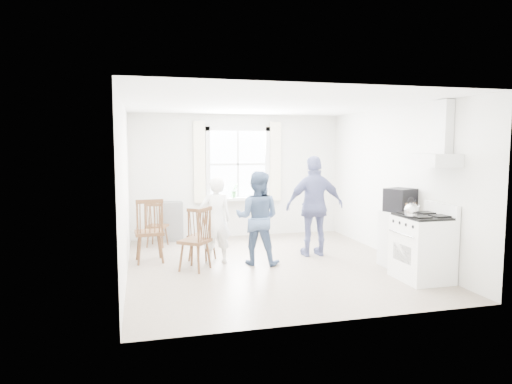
% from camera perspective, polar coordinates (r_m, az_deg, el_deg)
% --- Properties ---
extents(room_shell, '(4.62, 5.12, 2.64)m').
position_cam_1_polar(room_shell, '(7.34, 1.74, 0.77)').
color(room_shell, gray).
rests_on(room_shell, ground).
extents(window_assembly, '(1.88, 0.24, 1.70)m').
position_cam_1_polar(window_assembly, '(9.70, -2.25, 2.97)').
color(window_assembly, white).
rests_on(window_assembly, room_shell).
extents(range_hood, '(0.45, 0.76, 0.94)m').
position_cam_1_polar(range_hood, '(7.00, 21.58, 5.04)').
color(range_hood, silver).
rests_on(range_hood, room_shell).
extents(shelf_unit, '(0.40, 0.30, 0.80)m').
position_cam_1_polar(shelf_unit, '(9.51, -10.37, -3.62)').
color(shelf_unit, slate).
rests_on(shelf_unit, ground).
extents(gas_stove, '(0.68, 0.76, 1.12)m').
position_cam_1_polar(gas_stove, '(7.06, 20.08, -6.49)').
color(gas_stove, white).
rests_on(gas_stove, ground).
extents(kettle, '(0.20, 0.20, 0.28)m').
position_cam_1_polar(kettle, '(6.75, 18.85, -2.17)').
color(kettle, silver).
rests_on(kettle, gas_stove).
extents(low_cabinet, '(0.50, 0.55, 0.90)m').
position_cam_1_polar(low_cabinet, '(7.68, 17.55, -5.69)').
color(low_cabinet, silver).
rests_on(low_cabinet, ground).
extents(stereo_stack, '(0.52, 0.50, 0.37)m').
position_cam_1_polar(stereo_stack, '(7.59, 17.58, -0.96)').
color(stereo_stack, black).
rests_on(stereo_stack, low_cabinet).
extents(cardboard_box, '(0.30, 0.27, 0.16)m').
position_cam_1_polar(cardboard_box, '(7.53, 18.27, -1.84)').
color(cardboard_box, '#A87951').
rests_on(cardboard_box, low_cabinet).
extents(windsor_chair_a, '(0.49, 0.48, 1.09)m').
position_cam_1_polar(windsor_chair_a, '(7.72, -13.16, -3.90)').
color(windsor_chair_a, '#462916').
rests_on(windsor_chair_a, ground).
extents(windsor_chair_b, '(0.53, 0.53, 0.91)m').
position_cam_1_polar(windsor_chair_b, '(7.71, -7.14, -4.60)').
color(windsor_chair_b, '#462916').
rests_on(windsor_chair_b, ground).
extents(windsor_chair_c, '(0.58, 0.58, 1.01)m').
position_cam_1_polar(windsor_chair_c, '(7.15, -6.92, -4.97)').
color(windsor_chair_c, '#462916').
rests_on(windsor_chair_c, ground).
extents(person_left, '(0.57, 0.57, 1.44)m').
position_cam_1_polar(person_left, '(7.54, -5.08, -3.56)').
color(person_left, white).
rests_on(person_left, ground).
extents(person_mid, '(0.99, 0.99, 1.53)m').
position_cam_1_polar(person_mid, '(7.47, 0.19, -3.27)').
color(person_mid, '#42577B').
rests_on(person_mid, ground).
extents(person_right, '(1.07, 1.07, 1.77)m').
position_cam_1_polar(person_right, '(8.09, 7.36, -1.76)').
color(person_right, navy).
rests_on(person_right, ground).
extents(potted_plant, '(0.21, 0.21, 0.29)m').
position_cam_1_polar(potted_plant, '(9.63, -2.70, 0.16)').
color(potted_plant, '#347635').
rests_on(potted_plant, window_assembly).
extents(windsor_chair_d, '(0.47, 0.47, 0.86)m').
position_cam_1_polar(windsor_chair_d, '(8.93, -12.47, -3.45)').
color(windsor_chair_d, '#462916').
rests_on(windsor_chair_d, ground).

